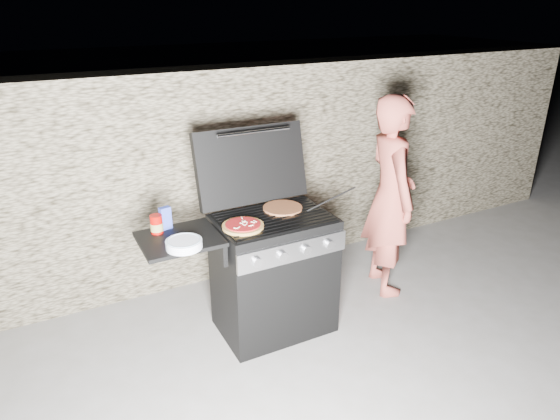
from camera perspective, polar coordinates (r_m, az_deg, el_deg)
name	(u,v)px	position (r m, az deg, el deg)	size (l,w,h in m)	color
ground	(274,326)	(3.90, -0.67, -13.08)	(50.00, 50.00, 0.00)	slate
stone_wall	(219,174)	(4.35, -6.98, 4.08)	(8.00, 0.35, 1.80)	gray
gas_grill	(242,282)	(3.56, -4.33, -8.21)	(1.34, 0.79, 0.91)	black
pizza_topped	(243,225)	(3.28, -4.25, -1.76)	(0.28, 0.28, 0.03)	tan
pizza_plain	(283,208)	(3.57, 0.30, 0.24)	(0.28, 0.28, 0.02)	#C7713D
sauce_jar	(156,224)	(3.30, -13.94, -1.57)	(0.08, 0.08, 0.12)	#990703
blue_carton	(165,218)	(3.34, -12.96, -0.90)	(0.07, 0.04, 0.15)	#2A3BA7
plate_stack	(184,244)	(3.08, -10.92, -3.84)	(0.22, 0.22, 0.05)	white
person	(390,197)	(4.12, 12.48, 1.51)	(0.60, 0.39, 1.65)	#B95043
tongs	(332,199)	(3.65, 5.95, 1.30)	(0.01, 0.01, 0.46)	black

